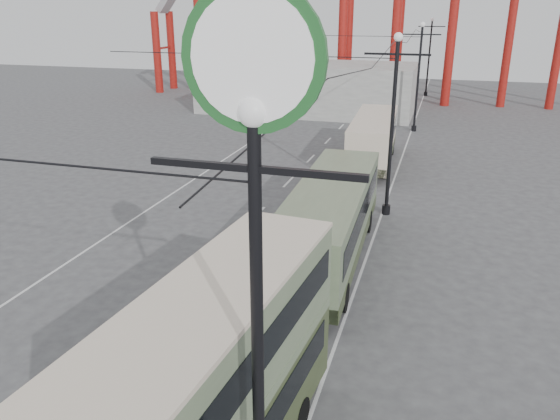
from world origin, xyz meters
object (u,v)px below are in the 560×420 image
(double_decker_bus, at_px, (209,392))
(single_decker_cream, at_px, (373,138))
(lamp_post_near, at_px, (255,199))
(single_decker_green, at_px, (330,219))
(pedestrian, at_px, (280,250))

(double_decker_bus, height_order, single_decker_cream, double_decker_bus)
(lamp_post_near, bearing_deg, single_decker_green, 96.89)
(lamp_post_near, relative_size, single_decker_cream, 1.00)
(single_decker_cream, relative_size, pedestrian, 6.80)
(single_decker_cream, bearing_deg, single_decker_green, -91.62)
(lamp_post_near, xyz_separation_m, double_decker_bus, (-1.67, 1.61, -5.00))
(lamp_post_near, distance_m, pedestrian, 15.43)
(single_decker_cream, bearing_deg, double_decker_bus, -92.01)
(lamp_post_near, relative_size, single_decker_green, 0.88)
(single_decker_green, distance_m, single_decker_cream, 16.40)
(single_decker_cream, distance_m, pedestrian, 17.75)
(lamp_post_near, bearing_deg, pedestrian, 105.20)
(double_decker_bus, distance_m, single_decker_cream, 29.30)
(double_decker_bus, xyz_separation_m, single_decker_cream, (-0.44, 29.28, -0.99))
(single_decker_green, distance_m, pedestrian, 2.52)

